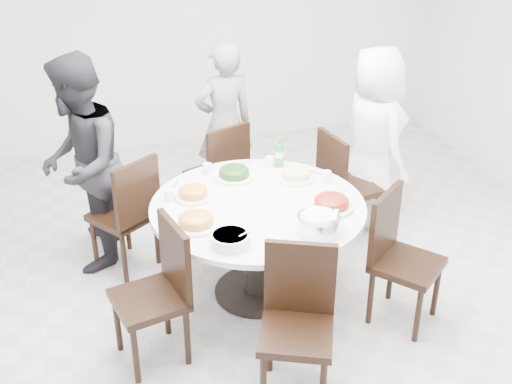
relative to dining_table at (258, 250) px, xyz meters
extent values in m
cube|color=#B3B4B8|center=(-0.18, 0.00, -0.38)|extent=(6.00, 6.00, 0.01)
cube|color=silver|center=(-0.18, 3.00, 1.02)|extent=(6.00, 0.01, 2.80)
cylinder|color=white|center=(0.00, 0.00, 0.00)|extent=(1.50, 1.50, 0.75)
cube|color=black|center=(0.95, 0.61, 0.10)|extent=(0.49, 0.49, 0.95)
cube|color=black|center=(-0.07, 1.13, 0.10)|extent=(0.56, 0.56, 0.95)
cube|color=black|center=(-0.90, 0.62, 0.10)|extent=(0.59, 0.59, 0.95)
cube|color=black|center=(-0.83, -0.49, 0.10)|extent=(0.51, 0.51, 0.95)
cube|color=black|center=(-0.04, -1.03, 0.10)|extent=(0.55, 0.55, 0.95)
cube|color=black|center=(0.90, -0.55, 0.10)|extent=(0.59, 0.59, 0.95)
imported|color=white|center=(1.23, 0.82, 0.41)|extent=(0.61, 0.83, 1.56)
imported|color=black|center=(0.09, 1.53, 0.38)|extent=(0.60, 0.44, 1.50)
imported|color=black|center=(-1.17, 0.78, 0.46)|extent=(0.75, 0.90, 1.68)
cylinder|color=white|center=(-0.07, 0.43, 0.41)|extent=(0.29, 0.29, 0.08)
cylinder|color=white|center=(0.37, 0.29, 0.41)|extent=(0.27, 0.27, 0.07)
cylinder|color=white|center=(-0.42, 0.20, 0.41)|extent=(0.26, 0.26, 0.07)
cylinder|color=white|center=(0.47, -0.19, 0.41)|extent=(0.30, 0.30, 0.08)
cylinder|color=white|center=(-0.47, -0.19, 0.41)|extent=(0.29, 0.29, 0.08)
cylinder|color=silver|center=(0.28, -0.46, 0.43)|extent=(0.28, 0.28, 0.12)
cylinder|color=white|center=(-0.30, -0.46, 0.41)|extent=(0.25, 0.25, 0.08)
cylinder|color=#307946|center=(0.32, 0.55, 0.49)|extent=(0.07, 0.07, 0.24)
cylinder|color=white|center=(-0.01, 0.62, 0.42)|extent=(0.07, 0.07, 0.08)
camera|label=1|loc=(-1.01, -3.76, 2.51)|focal=45.00mm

